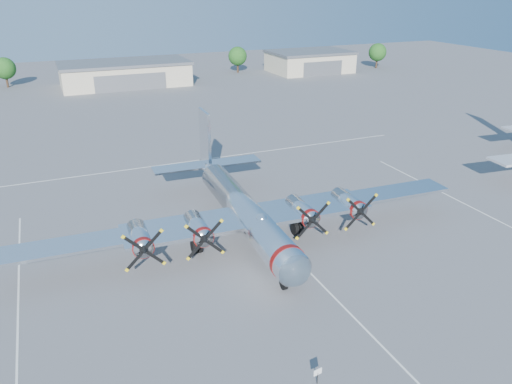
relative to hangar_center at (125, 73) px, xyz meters
name	(u,v)px	position (x,y,z in m)	size (l,w,h in m)	color
ground	(281,243)	(0.00, -81.96, -2.71)	(260.00, 260.00, 0.00)	#575759
parking_lines	(289,252)	(0.00, -83.71, -2.71)	(60.00, 50.08, 0.01)	silver
hangar_center	(125,73)	(0.00, 0.00, 0.00)	(28.60, 14.60, 5.40)	beige
hangar_east	(310,61)	(48.00, 0.00, 0.00)	(20.60, 14.60, 5.40)	beige
tree_west	(5,68)	(-25.00, 8.04, 1.51)	(4.80, 4.80, 6.64)	#382619
tree_east	(238,56)	(30.00, 6.04, 1.51)	(4.80, 4.80, 6.64)	#382619
tree_far_east	(378,52)	(68.00, -1.96, 1.51)	(4.80, 4.80, 6.64)	#382619
main_bomber_b29	(242,234)	(-2.65, -79.04, -2.71)	(41.38, 28.30, 9.15)	white
info_placard	(318,373)	(-5.55, -98.45, -1.95)	(0.57, 0.12, 1.09)	black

